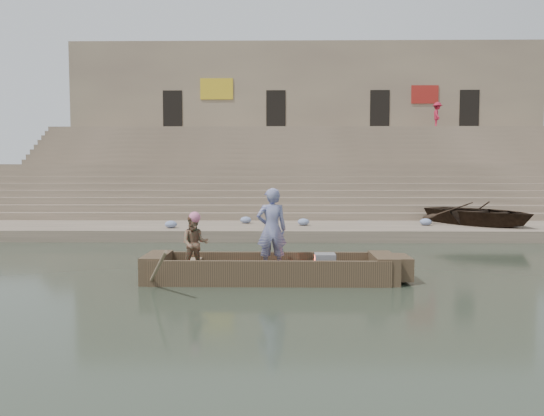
{
  "coord_description": "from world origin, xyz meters",
  "views": [
    {
      "loc": [
        -1.75,
        -12.1,
        2.47
      ],
      "look_at": [
        -1.96,
        3.16,
        1.4
      ],
      "focal_mm": 34.97,
      "sensor_mm": 36.0,
      "label": 1
    }
  ],
  "objects_px": {
    "main_rowboat": "(270,276)",
    "rowing_man": "(195,244)",
    "beached_rowboat": "(479,213)",
    "standing_man": "(272,229)",
    "pedestrian": "(437,115)",
    "television": "(324,262)"
  },
  "relations": [
    {
      "from": "rowing_man",
      "to": "pedestrian",
      "type": "distance_m",
      "value": 26.56
    },
    {
      "from": "main_rowboat",
      "to": "rowing_man",
      "type": "bearing_deg",
      "value": -174.53
    },
    {
      "from": "television",
      "to": "pedestrian",
      "type": "height_order",
      "value": "pedestrian"
    },
    {
      "from": "pedestrian",
      "to": "main_rowboat",
      "type": "bearing_deg",
      "value": 166.0
    },
    {
      "from": "main_rowboat",
      "to": "television",
      "type": "distance_m",
      "value": 1.27
    },
    {
      "from": "main_rowboat",
      "to": "standing_man",
      "type": "height_order",
      "value": "standing_man"
    },
    {
      "from": "main_rowboat",
      "to": "standing_man",
      "type": "xyz_separation_m",
      "value": [
        0.04,
        0.1,
        1.04
      ]
    },
    {
      "from": "television",
      "to": "beached_rowboat",
      "type": "bearing_deg",
      "value": 52.31
    },
    {
      "from": "main_rowboat",
      "to": "television",
      "type": "relative_size",
      "value": 10.87
    },
    {
      "from": "standing_man",
      "to": "beached_rowboat",
      "type": "height_order",
      "value": "standing_man"
    },
    {
      "from": "main_rowboat",
      "to": "beached_rowboat",
      "type": "distance_m",
      "value": 11.72
    },
    {
      "from": "pedestrian",
      "to": "standing_man",
      "type": "bearing_deg",
      "value": 165.99
    },
    {
      "from": "main_rowboat",
      "to": "television",
      "type": "xyz_separation_m",
      "value": [
        1.23,
        -0.0,
        0.31
      ]
    },
    {
      "from": "standing_man",
      "to": "television",
      "type": "height_order",
      "value": "standing_man"
    },
    {
      "from": "beached_rowboat",
      "to": "television",
      "type": "bearing_deg",
      "value": -162.42
    },
    {
      "from": "television",
      "to": "pedestrian",
      "type": "xyz_separation_m",
      "value": [
        9.19,
        22.92,
        5.63
      ]
    },
    {
      "from": "standing_man",
      "to": "rowing_man",
      "type": "distance_m",
      "value": 1.74
    },
    {
      "from": "beached_rowboat",
      "to": "rowing_man",
      "type": "bearing_deg",
      "value": -172.11
    },
    {
      "from": "beached_rowboat",
      "to": "pedestrian",
      "type": "distance_m",
      "value": 15.41
    },
    {
      "from": "standing_man",
      "to": "rowing_man",
      "type": "xyz_separation_m",
      "value": [
        -1.7,
        -0.26,
        -0.29
      ]
    },
    {
      "from": "television",
      "to": "beached_rowboat",
      "type": "distance_m",
      "value": 10.92
    },
    {
      "from": "rowing_man",
      "to": "standing_man",
      "type": "bearing_deg",
      "value": 0.8
    }
  ]
}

